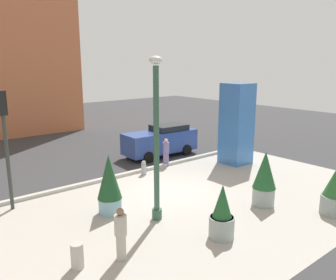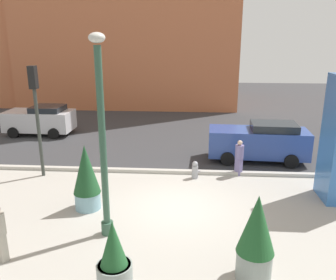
{
  "view_description": "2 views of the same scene",
  "coord_description": "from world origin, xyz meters",
  "px_view_note": "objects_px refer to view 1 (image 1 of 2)",
  "views": [
    {
      "loc": [
        -9.23,
        -11.28,
        5.65
      ],
      "look_at": [
        0.1,
        -0.02,
        2.37
      ],
      "focal_mm": 37.38,
      "sensor_mm": 36.0,
      "label": 1
    },
    {
      "loc": [
        0.54,
        -11.05,
        5.77
      ],
      "look_at": [
        -0.24,
        0.09,
        2.42
      ],
      "focal_mm": 37.47,
      "sensor_mm": 36.0,
      "label": 2
    }
  ],
  "objects_px": {
    "lamp_post": "(156,144)",
    "traffic_light_corner": "(5,131)",
    "concrete_bollard": "(77,256)",
    "pedestrian_by_curb": "(121,232)",
    "potted_plant_near_left": "(222,215)",
    "art_pillar_blue": "(237,124)",
    "fire_hydrant": "(144,168)",
    "potted_plant_near_right": "(264,178)",
    "potted_plant_mid_plaza": "(109,184)",
    "potted_plant_by_pillar": "(336,191)",
    "pedestrian_crossing": "(166,151)",
    "car_intersection": "(161,140)"
  },
  "relations": [
    {
      "from": "art_pillar_blue",
      "to": "potted_plant_mid_plaza",
      "type": "relative_size",
      "value": 1.96
    },
    {
      "from": "potted_plant_by_pillar",
      "to": "concrete_bollard",
      "type": "distance_m",
      "value": 9.54
    },
    {
      "from": "potted_plant_by_pillar",
      "to": "pedestrian_crossing",
      "type": "xyz_separation_m",
      "value": [
        -0.93,
        8.91,
        -0.06
      ]
    },
    {
      "from": "potted_plant_near_right",
      "to": "fire_hydrant",
      "type": "distance_m",
      "value": 6.44
    },
    {
      "from": "lamp_post",
      "to": "car_intersection",
      "type": "distance_m",
      "value": 9.13
    },
    {
      "from": "potted_plant_near_left",
      "to": "pedestrian_crossing",
      "type": "xyz_separation_m",
      "value": [
        3.74,
        7.43,
        0.06
      ]
    },
    {
      "from": "potted_plant_by_pillar",
      "to": "concrete_bollard",
      "type": "height_order",
      "value": "potted_plant_by_pillar"
    },
    {
      "from": "potted_plant_mid_plaza",
      "to": "pedestrian_crossing",
      "type": "bearing_deg",
      "value": 31.61
    },
    {
      "from": "potted_plant_mid_plaza",
      "to": "pedestrian_by_curb",
      "type": "relative_size",
      "value": 1.42
    },
    {
      "from": "lamp_post",
      "to": "traffic_light_corner",
      "type": "distance_m",
      "value": 5.78
    },
    {
      "from": "concrete_bollard",
      "to": "pedestrian_by_curb",
      "type": "relative_size",
      "value": 0.46
    },
    {
      "from": "art_pillar_blue",
      "to": "fire_hydrant",
      "type": "relative_size",
      "value": 6.02
    },
    {
      "from": "car_intersection",
      "to": "pedestrian_crossing",
      "type": "bearing_deg",
      "value": -121.18
    },
    {
      "from": "art_pillar_blue",
      "to": "pedestrian_by_curb",
      "type": "height_order",
      "value": "art_pillar_blue"
    },
    {
      "from": "car_intersection",
      "to": "potted_plant_near_right",
      "type": "bearing_deg",
      "value": -100.56
    },
    {
      "from": "traffic_light_corner",
      "to": "pedestrian_crossing",
      "type": "distance_m",
      "value": 8.65
    },
    {
      "from": "concrete_bollard",
      "to": "potted_plant_by_pillar",
      "type": "bearing_deg",
      "value": -17.61
    },
    {
      "from": "pedestrian_crossing",
      "to": "potted_plant_near_left",
      "type": "bearing_deg",
      "value": -116.72
    },
    {
      "from": "traffic_light_corner",
      "to": "pedestrian_crossing",
      "type": "height_order",
      "value": "traffic_light_corner"
    },
    {
      "from": "fire_hydrant",
      "to": "pedestrian_crossing",
      "type": "distance_m",
      "value": 1.98
    },
    {
      "from": "lamp_post",
      "to": "traffic_light_corner",
      "type": "height_order",
      "value": "lamp_post"
    },
    {
      "from": "potted_plant_near_right",
      "to": "pedestrian_by_curb",
      "type": "distance_m",
      "value": 6.54
    },
    {
      "from": "potted_plant_near_right",
      "to": "pedestrian_crossing",
      "type": "distance_m",
      "value": 6.73
    },
    {
      "from": "potted_plant_near_right",
      "to": "potted_plant_mid_plaza",
      "type": "xyz_separation_m",
      "value": [
        -5.11,
        3.28,
        0.03
      ]
    },
    {
      "from": "lamp_post",
      "to": "concrete_bollard",
      "type": "bearing_deg",
      "value": -163.76
    },
    {
      "from": "art_pillar_blue",
      "to": "potted_plant_mid_plaza",
      "type": "distance_m",
      "value": 9.17
    },
    {
      "from": "potted_plant_near_right",
      "to": "traffic_light_corner",
      "type": "bearing_deg",
      "value": 142.43
    },
    {
      "from": "pedestrian_by_curb",
      "to": "potted_plant_near_right",
      "type": "bearing_deg",
      "value": -2.09
    },
    {
      "from": "concrete_bollard",
      "to": "pedestrian_crossing",
      "type": "distance_m",
      "value": 10.14
    },
    {
      "from": "fire_hydrant",
      "to": "car_intersection",
      "type": "height_order",
      "value": "car_intersection"
    },
    {
      "from": "art_pillar_blue",
      "to": "traffic_light_corner",
      "type": "relative_size",
      "value": 0.98
    },
    {
      "from": "lamp_post",
      "to": "fire_hydrant",
      "type": "bearing_deg",
      "value": 59.5
    },
    {
      "from": "art_pillar_blue",
      "to": "pedestrian_by_curb",
      "type": "relative_size",
      "value": 2.78
    },
    {
      "from": "potted_plant_near_left",
      "to": "art_pillar_blue",
      "type": "bearing_deg",
      "value": 36.93
    },
    {
      "from": "fire_hydrant",
      "to": "traffic_light_corner",
      "type": "height_order",
      "value": "traffic_light_corner"
    },
    {
      "from": "fire_hydrant",
      "to": "pedestrian_by_curb",
      "type": "relative_size",
      "value": 0.46
    },
    {
      "from": "potted_plant_by_pillar",
      "to": "pedestrian_crossing",
      "type": "relative_size",
      "value": 1.24
    },
    {
      "from": "lamp_post",
      "to": "potted_plant_near_right",
      "type": "distance_m",
      "value": 4.74
    },
    {
      "from": "traffic_light_corner",
      "to": "pedestrian_by_curb",
      "type": "relative_size",
      "value": 2.85
    },
    {
      "from": "lamp_post",
      "to": "potted_plant_mid_plaza",
      "type": "height_order",
      "value": "lamp_post"
    },
    {
      "from": "pedestrian_crossing",
      "to": "car_intersection",
      "type": "bearing_deg",
      "value": 58.82
    },
    {
      "from": "potted_plant_mid_plaza",
      "to": "potted_plant_near_left",
      "type": "bearing_deg",
      "value": -65.57
    },
    {
      "from": "art_pillar_blue",
      "to": "concrete_bollard",
      "type": "height_order",
      "value": "art_pillar_blue"
    },
    {
      "from": "potted_plant_by_pillar",
      "to": "pedestrian_by_curb",
      "type": "relative_size",
      "value": 1.19
    },
    {
      "from": "potted_plant_near_left",
      "to": "traffic_light_corner",
      "type": "height_order",
      "value": "traffic_light_corner"
    },
    {
      "from": "art_pillar_blue",
      "to": "potted_plant_near_right",
      "type": "relative_size",
      "value": 2.02
    },
    {
      "from": "potted_plant_mid_plaza",
      "to": "pedestrian_by_curb",
      "type": "height_order",
      "value": "potted_plant_mid_plaza"
    },
    {
      "from": "potted_plant_by_pillar",
      "to": "pedestrian_crossing",
      "type": "height_order",
      "value": "potted_plant_by_pillar"
    },
    {
      "from": "art_pillar_blue",
      "to": "potted_plant_near_right",
      "type": "distance_m",
      "value": 6.18
    },
    {
      "from": "lamp_post",
      "to": "art_pillar_blue",
      "type": "distance_m",
      "value": 8.5
    }
  ]
}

